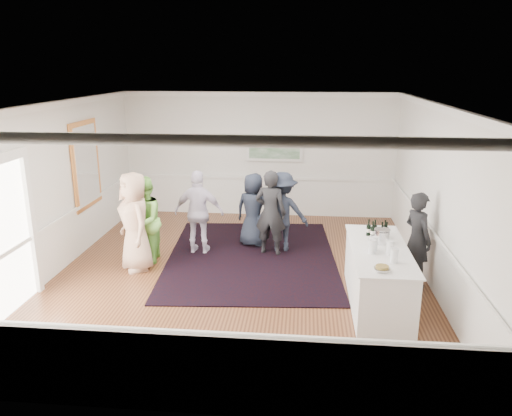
# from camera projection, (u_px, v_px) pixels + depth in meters

# --- Properties ---
(floor) EXTENTS (8.00, 8.00, 0.00)m
(floor) POSITION_uv_depth(u_px,v_px,m) (240.00, 274.00, 9.53)
(floor) COLOR brown
(floor) RESTS_ON ground
(ceiling) EXTENTS (7.00, 8.00, 0.02)m
(ceiling) POSITION_uv_depth(u_px,v_px,m) (238.00, 103.00, 8.65)
(ceiling) COLOR white
(ceiling) RESTS_ON wall_back
(wall_left) EXTENTS (0.02, 8.00, 3.20)m
(wall_left) POSITION_uv_depth(u_px,v_px,m) (56.00, 188.00, 9.41)
(wall_left) COLOR white
(wall_left) RESTS_ON floor
(wall_right) EXTENTS (0.02, 8.00, 3.20)m
(wall_right) POSITION_uv_depth(u_px,v_px,m) (437.00, 197.00, 8.77)
(wall_right) COLOR white
(wall_right) RESTS_ON floor
(wall_back) EXTENTS (7.00, 0.02, 3.20)m
(wall_back) POSITION_uv_depth(u_px,v_px,m) (259.00, 155.00, 12.92)
(wall_back) COLOR white
(wall_back) RESTS_ON floor
(wall_front) EXTENTS (7.00, 0.02, 3.20)m
(wall_front) POSITION_uv_depth(u_px,v_px,m) (191.00, 285.00, 5.26)
(wall_front) COLOR white
(wall_front) RESTS_ON floor
(wainscoting) EXTENTS (7.00, 8.00, 1.00)m
(wainscoting) POSITION_uv_depth(u_px,v_px,m) (240.00, 249.00, 9.39)
(wainscoting) COLOR white
(wainscoting) RESTS_ON floor
(mirror) EXTENTS (0.05, 1.25, 1.85)m
(mirror) POSITION_uv_depth(u_px,v_px,m) (86.00, 165.00, 10.60)
(mirror) COLOR #F69748
(mirror) RESTS_ON wall_left
(doorway) EXTENTS (0.10, 1.78, 2.56)m
(doorway) POSITION_uv_depth(u_px,v_px,m) (1.00, 229.00, 7.64)
(doorway) COLOR white
(doorway) RESTS_ON wall_left
(landscape_painting) EXTENTS (1.44, 0.06, 0.66)m
(landscape_painting) POSITION_uv_depth(u_px,v_px,m) (274.00, 148.00, 12.78)
(landscape_painting) COLOR white
(landscape_painting) RESTS_ON wall_back
(area_rug) EXTENTS (3.72, 4.70, 0.02)m
(area_rug) POSITION_uv_depth(u_px,v_px,m) (252.00, 257.00, 10.34)
(area_rug) COLOR black
(area_rug) RESTS_ON floor
(serving_table) EXTENTS (0.92, 2.43, 0.98)m
(serving_table) POSITION_uv_depth(u_px,v_px,m) (378.00, 276.00, 8.20)
(serving_table) COLOR white
(serving_table) RESTS_ON floor
(bartender) EXTENTS (0.65, 0.75, 1.73)m
(bartender) POSITION_uv_depth(u_px,v_px,m) (417.00, 239.00, 8.84)
(bartender) COLOR black
(bartender) RESTS_ON floor
(guest_tan) EXTENTS (1.06, 1.12, 1.93)m
(guest_tan) POSITION_uv_depth(u_px,v_px,m) (135.00, 222.00, 9.51)
(guest_tan) COLOR tan
(guest_tan) RESTS_ON floor
(guest_green) EXTENTS (0.75, 0.92, 1.76)m
(guest_green) POSITION_uv_depth(u_px,v_px,m) (144.00, 221.00, 9.83)
(guest_green) COLOR #86D856
(guest_green) RESTS_ON floor
(guest_lilac) EXTENTS (1.06, 0.48, 1.77)m
(guest_lilac) POSITION_uv_depth(u_px,v_px,m) (199.00, 212.00, 10.37)
(guest_lilac) COLOR silver
(guest_lilac) RESTS_ON floor
(guest_dark_a) EXTENTS (1.12, 0.66, 1.71)m
(guest_dark_a) POSITION_uv_depth(u_px,v_px,m) (282.00, 212.00, 10.52)
(guest_dark_a) COLOR #1B212E
(guest_dark_a) RESTS_ON floor
(guest_dark_b) EXTENTS (0.73, 0.55, 1.80)m
(guest_dark_b) POSITION_uv_depth(u_px,v_px,m) (270.00, 213.00, 10.30)
(guest_dark_b) COLOR black
(guest_dark_b) RESTS_ON floor
(guest_navy) EXTENTS (0.90, 0.72, 1.62)m
(guest_navy) POSITION_uv_depth(u_px,v_px,m) (253.00, 210.00, 10.83)
(guest_navy) COLOR #1B212E
(guest_navy) RESTS_ON floor
(wine_bottles) EXTENTS (0.36, 0.21, 0.31)m
(wine_bottles) POSITION_uv_depth(u_px,v_px,m) (378.00, 228.00, 8.55)
(wine_bottles) COLOR black
(wine_bottles) RESTS_ON serving_table
(juice_pitchers) EXTENTS (0.40, 0.63, 0.24)m
(juice_pitchers) POSITION_uv_depth(u_px,v_px,m) (382.00, 248.00, 7.75)
(juice_pitchers) COLOR #7EB942
(juice_pitchers) RESTS_ON serving_table
(ice_bucket) EXTENTS (0.26, 0.26, 0.25)m
(ice_bucket) POSITION_uv_depth(u_px,v_px,m) (382.00, 237.00, 8.26)
(ice_bucket) COLOR silver
(ice_bucket) RESTS_ON serving_table
(nut_bowl) EXTENTS (0.25, 0.25, 0.08)m
(nut_bowl) POSITION_uv_depth(u_px,v_px,m) (382.00, 269.00, 7.17)
(nut_bowl) COLOR white
(nut_bowl) RESTS_ON serving_table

